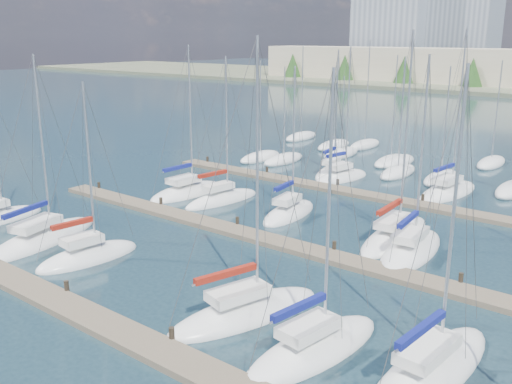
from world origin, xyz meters
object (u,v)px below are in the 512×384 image
Objects in this scene: sailboat_f at (431,370)px; sailboat_j at (289,213)px; sailboat_n at (332,172)px; sailboat_k at (395,235)px; sailboat_e at (314,348)px; sailboat_b at (43,238)px; sailboat_i at (222,199)px; sailboat_d at (245,312)px; sailboat_h at (187,192)px; sailboat_o at (341,177)px; sailboat_l at (411,250)px; sailboat_p at (448,192)px; sailboat_c at (88,256)px.

sailboat_j is at bearing 145.12° from sailboat_f.
sailboat_n is 0.97× the size of sailboat_f.
sailboat_k is 1.12× the size of sailboat_e.
sailboat_b is at bearing -173.09° from sailboat_f.
sailboat_i is 20.13m from sailboat_d.
sailboat_n is 34.90m from sailboat_f.
sailboat_h is 1.03× the size of sailboat_e.
sailboat_i reaches higher than sailboat_j.
sailboat_e is at bearing -59.41° from sailboat_j.
sailboat_o is 0.98× the size of sailboat_h.
sailboat_j is at bearing -81.09° from sailboat_n.
sailboat_e is 4.52m from sailboat_d.
sailboat_l is at bearing -54.62° from sailboat_n.
sailboat_l is 0.99× the size of sailboat_f.
sailboat_b is 14.41m from sailboat_h.
sailboat_p reaches higher than sailboat_f.
sailboat_p is 13.39m from sailboat_k.
sailboat_f reaches higher than sailboat_i.
sailboat_h is at bearing -136.14° from sailboat_p.
sailboat_d is (14.22, -14.25, -0.01)m from sailboat_i.
sailboat_h is at bearing 78.64° from sailboat_b.
sailboat_b is 26.57m from sailboat_f.
sailboat_f is at bearing -22.38° from sailboat_i.
sailboat_b is 0.97× the size of sailboat_h.
sailboat_d is at bearing -170.27° from sailboat_f.
sailboat_d is (0.37, -28.28, 0.00)m from sailboat_p.
sailboat_b reaches higher than sailboat_e.
sailboat_n is (-11.81, 0.18, 0.02)m from sailboat_p.
sailboat_p reaches higher than sailboat_n.
sailboat_i is at bearing 154.69° from sailboat_f.
sailboat_j is (-8.62, -0.27, -0.00)m from sailboat_k.
sailboat_e reaches higher than sailboat_i.
sailboat_b is 0.92× the size of sailboat_d.
sailboat_c is (-0.10, -28.80, -0.02)m from sailboat_n.
sailboat_i is at bearing 4.04° from sailboat_h.
sailboat_o is 1.14× the size of sailboat_c.
sailboat_o is (-9.92, -1.23, 0.01)m from sailboat_p.
sailboat_c is at bearing -84.08° from sailboat_o.
sailboat_l is at bearing -72.46° from sailboat_p.
sailboat_l reaches higher than sailboat_c.
sailboat_l is at bearing 3.66° from sailboat_i.
sailboat_i is 23.94m from sailboat_e.
sailboat_j is (4.57, 15.02, 0.00)m from sailboat_c.
sailboat_p is 1.14× the size of sailboat_e.
sailboat_h is 1.12× the size of sailboat_j.
sailboat_k is 1.21× the size of sailboat_j.
sailboat_p reaches higher than sailboat_o.
sailboat_p is 33.25m from sailboat_b.
sailboat_f is (16.82, -13.86, -0.00)m from sailboat_j.
sailboat_k is at bearing 130.81° from sailboat_l.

